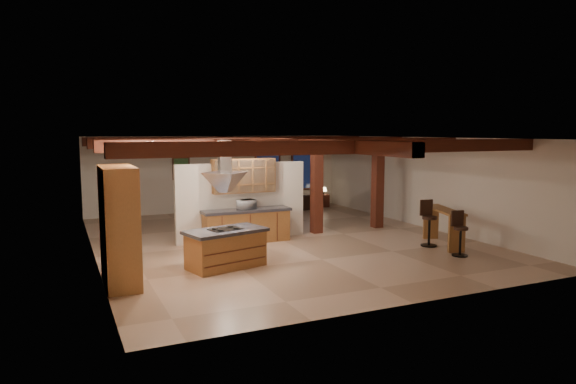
% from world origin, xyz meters
% --- Properties ---
extents(ground, '(12.00, 12.00, 0.00)m').
position_xyz_m(ground, '(0.00, 0.00, 0.00)').
color(ground, tan).
rests_on(ground, ground).
extents(room_walls, '(12.00, 12.00, 12.00)m').
position_xyz_m(room_walls, '(0.00, 0.00, 1.78)').
color(room_walls, beige).
rests_on(room_walls, ground).
extents(ceiling_beams, '(10.00, 12.00, 0.28)m').
position_xyz_m(ceiling_beams, '(0.00, 0.00, 2.76)').
color(ceiling_beams, '#3F1A0F').
rests_on(ceiling_beams, room_walls).
extents(timber_posts, '(2.50, 0.30, 2.90)m').
position_xyz_m(timber_posts, '(2.50, 0.50, 1.76)').
color(timber_posts, '#3F1A0F').
rests_on(timber_posts, ground).
extents(partition_wall, '(3.80, 0.18, 2.20)m').
position_xyz_m(partition_wall, '(-1.00, 0.50, 1.10)').
color(partition_wall, beige).
rests_on(partition_wall, ground).
extents(pantry_cabinet, '(0.67, 1.60, 2.40)m').
position_xyz_m(pantry_cabinet, '(-4.67, -2.60, 1.20)').
color(pantry_cabinet, '#945C2F').
rests_on(pantry_cabinet, ground).
extents(back_counter, '(2.50, 0.66, 0.94)m').
position_xyz_m(back_counter, '(-1.00, 0.11, 0.48)').
color(back_counter, '#945C2F').
rests_on(back_counter, ground).
extents(upper_display_cabinet, '(1.80, 0.36, 0.95)m').
position_xyz_m(upper_display_cabinet, '(-1.00, 0.31, 1.85)').
color(upper_display_cabinet, '#945C2F').
rests_on(upper_display_cabinet, partition_wall).
extents(range_hood, '(1.10, 1.10, 1.40)m').
position_xyz_m(range_hood, '(-2.33, -2.21, 1.78)').
color(range_hood, silver).
rests_on(range_hood, room_walls).
extents(back_windows, '(2.70, 0.07, 1.70)m').
position_xyz_m(back_windows, '(2.80, 5.93, 1.50)').
color(back_windows, '#3F1A0F').
rests_on(back_windows, room_walls).
extents(framed_art, '(0.65, 0.05, 0.85)m').
position_xyz_m(framed_art, '(-1.50, 5.94, 1.70)').
color(framed_art, '#3F1A0F').
rests_on(framed_art, room_walls).
extents(recessed_cans, '(3.16, 2.46, 0.03)m').
position_xyz_m(recessed_cans, '(-2.53, -1.93, 2.87)').
color(recessed_cans, silver).
rests_on(recessed_cans, room_walls).
extents(kitchen_island, '(1.98, 1.37, 0.89)m').
position_xyz_m(kitchen_island, '(-2.33, -2.21, 0.45)').
color(kitchen_island, '#945C2F').
rests_on(kitchen_island, ground).
extents(dining_table, '(2.11, 1.31, 0.71)m').
position_xyz_m(dining_table, '(0.19, 2.58, 0.35)').
color(dining_table, '#431910').
rests_on(dining_table, ground).
extents(sofa, '(2.10, 1.39, 0.57)m').
position_xyz_m(sofa, '(3.00, 4.98, 0.29)').
color(sofa, black).
rests_on(sofa, ground).
extents(microwave, '(0.54, 0.43, 0.26)m').
position_xyz_m(microwave, '(-0.99, 0.11, 1.07)').
color(microwave, silver).
rests_on(microwave, back_counter).
extents(bar_counter, '(1.04, 1.95, 1.00)m').
position_xyz_m(bar_counter, '(3.75, -2.44, 0.67)').
color(bar_counter, '#945C2F').
rests_on(bar_counter, ground).
extents(side_table, '(0.50, 0.50, 0.51)m').
position_xyz_m(side_table, '(4.18, 5.21, 0.25)').
color(side_table, '#3F1A0F').
rests_on(side_table, ground).
extents(table_lamp, '(0.25, 0.25, 0.29)m').
position_xyz_m(table_lamp, '(4.18, 5.21, 0.72)').
color(table_lamp, black).
rests_on(table_lamp, side_table).
extents(bar_stool_a, '(0.39, 0.41, 1.12)m').
position_xyz_m(bar_stool_a, '(3.29, -3.56, 0.57)').
color(bar_stool_a, black).
rests_on(bar_stool_a, ground).
extents(bar_stool_b, '(0.43, 0.45, 1.24)m').
position_xyz_m(bar_stool_b, '(3.32, -2.35, 0.63)').
color(bar_stool_b, black).
rests_on(bar_stool_b, ground).
extents(dining_chairs, '(2.49, 2.49, 1.24)m').
position_xyz_m(dining_chairs, '(0.19, 2.58, 0.63)').
color(dining_chairs, '#3F1A0F').
rests_on(dining_chairs, ground).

